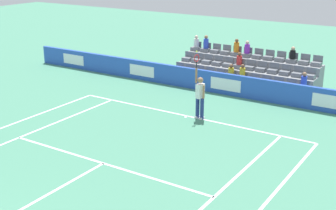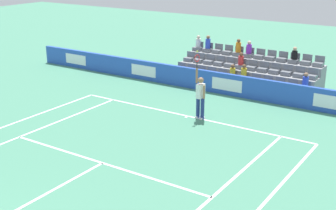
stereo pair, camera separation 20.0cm
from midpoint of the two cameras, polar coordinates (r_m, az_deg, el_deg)
line_baseline at (r=19.86m, az=2.09°, el=-1.35°), size 10.97×0.10×0.01m
line_service at (r=15.74m, az=-8.26°, el=-7.05°), size 8.23×0.10×0.01m
line_centre_service at (r=13.79m, az=-17.12°, el=-11.65°), size 0.10×6.40×0.01m
line_singles_sideline_left at (r=18.26m, az=-19.08°, el=-4.23°), size 0.10×11.89×0.01m
line_singles_sideline_right at (r=13.31m, az=4.27°, el=-11.96°), size 0.10×11.89×0.01m
line_centre_mark at (r=19.78m, az=1.94°, el=-1.43°), size 0.10×0.20×0.01m
sponsor_barrier at (r=22.84m, az=6.89°, el=2.55°), size 24.93×0.22×1.04m
tennis_player at (r=19.31m, az=3.61°, el=1.14°), size 0.51×0.39×2.85m
stadium_stand at (r=24.87m, az=9.24°, el=3.84°), size 7.44×2.85×2.19m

